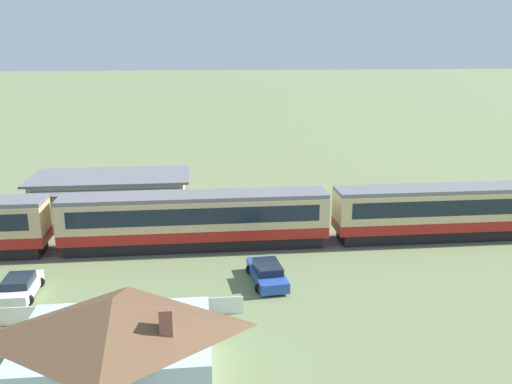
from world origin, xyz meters
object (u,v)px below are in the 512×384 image
(cottage_brown_roof, at_px, (116,340))
(parked_car_white, at_px, (20,287))
(station_building, at_px, (112,195))
(passenger_train, at_px, (199,218))
(parked_car_blue, at_px, (267,273))

(cottage_brown_roof, relative_size, parked_car_white, 2.20)
(station_building, distance_m, cottage_brown_roof, 26.14)
(station_building, bearing_deg, parked_car_white, -101.19)
(cottage_brown_roof, xyz_separation_m, parked_car_white, (-7.13, 9.63, -1.59))
(passenger_train, distance_m, cottage_brown_roof, 17.22)
(passenger_train, height_order, station_building, passenger_train)
(passenger_train, height_order, cottage_brown_roof, cottage_brown_roof)
(passenger_train, xyz_separation_m, cottage_brown_roof, (-3.75, -16.80, -0.10))
(cottage_brown_roof, height_order, parked_car_blue, cottage_brown_roof)
(parked_car_blue, bearing_deg, parked_car_white, 86.01)
(passenger_train, xyz_separation_m, station_building, (-7.67, 9.04, -0.47))
(parked_car_white, bearing_deg, passenger_train, -57.21)
(station_building, bearing_deg, parked_car_blue, -52.91)
(station_building, distance_m, parked_car_blue, 19.82)
(cottage_brown_roof, bearing_deg, parked_car_white, 126.52)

